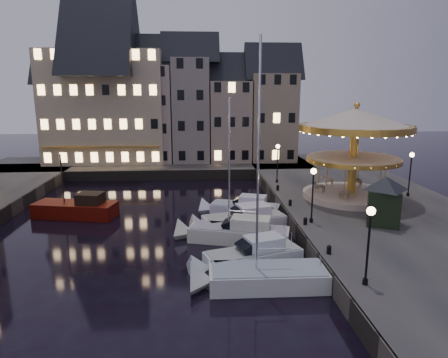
{
  "coord_description": "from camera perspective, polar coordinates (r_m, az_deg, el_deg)",
  "views": [
    {
      "loc": [
        -1.29,
        -27.4,
        11.07
      ],
      "look_at": [
        1.0,
        8.0,
        3.2
      ],
      "focal_mm": 32.0,
      "sensor_mm": 36.0,
      "label": 1
    }
  ],
  "objects": [
    {
      "name": "streetlamp_a",
      "position": [
        21.46,
        20.02,
        -7.47
      ],
      "size": [
        0.44,
        0.44,
        4.17
      ],
      "color": "black",
      "rests_on": "quay_east"
    },
    {
      "name": "bollard_a",
      "position": [
        25.57,
        14.77,
        -9.66
      ],
      "size": [
        0.3,
        0.3,
        0.57
      ],
      "color": "black",
      "rests_on": "quay_east"
    },
    {
      "name": "bollard_d",
      "position": [
        40.33,
        7.69,
        -1.18
      ],
      "size": [
        0.3,
        0.3,
        0.57
      ],
      "color": "black",
      "rests_on": "quay_east"
    },
    {
      "name": "red_fishing_boat",
      "position": [
        38.13,
        -20.24,
        -4.08
      ],
      "size": [
        7.59,
        3.92,
        5.87
      ],
      "color": "#5D0D05",
      "rests_on": "ground"
    },
    {
      "name": "hotel_corner",
      "position": [
        58.81,
        -16.48,
        10.75
      ],
      "size": [
        17.6,
        9.0,
        16.8
      ],
      "color": "beige",
      "rests_on": "quay_north"
    },
    {
      "name": "motorboat_a",
      "position": [
        23.71,
        4.85,
        -13.92
      ],
      "size": [
        7.8,
        2.64,
        13.1
      ],
      "color": "silver",
      "rests_on": "ground"
    },
    {
      "name": "townhouse_nf",
      "position": [
        58.43,
        6.79,
        9.68
      ],
      "size": [
        6.82,
        8.0,
        13.8
      ],
      "color": "gray",
      "rests_on": "quay_north"
    },
    {
      "name": "townhouse_ne",
      "position": [
        57.67,
        0.78,
        9.23
      ],
      "size": [
        6.16,
        8.0,
        12.8
      ],
      "color": "tan",
      "rests_on": "quay_north"
    },
    {
      "name": "townhouse_nb",
      "position": [
        58.87,
        -16.44,
        9.29
      ],
      "size": [
        6.16,
        8.0,
        13.8
      ],
      "color": "tan",
      "rests_on": "quay_north"
    },
    {
      "name": "streetlamp_b",
      "position": [
        30.47,
        12.59,
        -1.18
      ],
      "size": [
        0.44,
        0.44,
        4.17
      ],
      "color": "black",
      "rests_on": "quay_east"
    },
    {
      "name": "ticket_kiosk",
      "position": [
        31.62,
        21.99,
        -1.76
      ],
      "size": [
        3.56,
        3.56,
        4.17
      ],
      "color": "black",
      "rests_on": "quay_east"
    },
    {
      "name": "ground",
      "position": [
        29.58,
        -0.94,
        -9.47
      ],
      "size": [
        160.0,
        160.0,
        0.0
      ],
      "primitive_type": "plane",
      "color": "black",
      "rests_on": "ground"
    },
    {
      "name": "townhouse_nd",
      "position": [
        57.44,
        -4.74,
        10.68
      ],
      "size": [
        5.5,
        8.0,
        15.8
      ],
      "color": "gray",
      "rests_on": "quay_north"
    },
    {
      "name": "quaywall_e",
      "position": [
        35.74,
        8.26,
        -4.58
      ],
      "size": [
        0.15,
        44.0,
        1.3
      ],
      "primitive_type": "cube",
      "color": "#47423A",
      "rests_on": "ground"
    },
    {
      "name": "motorboat_b",
      "position": [
        25.91,
        3.34,
        -11.26
      ],
      "size": [
        7.25,
        4.07,
        2.15
      ],
      "color": "silver",
      "rests_on": "ground"
    },
    {
      "name": "bollard_c",
      "position": [
        35.14,
        9.43,
        -3.3
      ],
      "size": [
        0.3,
        0.3,
        0.57
      ],
      "color": "black",
      "rests_on": "quay_east"
    },
    {
      "name": "townhouse_nc",
      "position": [
        57.84,
        -10.52,
        10.03
      ],
      "size": [
        6.82,
        8.0,
        14.8
      ],
      "color": "#B09C90",
      "rests_on": "quay_north"
    },
    {
      "name": "motorboat_e",
      "position": [
        36.11,
        2.34,
        -4.3
      ],
      "size": [
        7.08,
        4.04,
        2.15
      ],
      "color": "silver",
      "rests_on": "ground"
    },
    {
      "name": "streetlamp_d",
      "position": [
        41.17,
        25.11,
        1.45
      ],
      "size": [
        0.44,
        0.44,
        4.17
      ],
      "color": "black",
      "rests_on": "quay_east"
    },
    {
      "name": "bollard_b",
      "position": [
        30.5,
        11.54,
        -5.84
      ],
      "size": [
        0.3,
        0.3,
        0.57
      ],
      "color": "black",
      "rests_on": "quay_east"
    },
    {
      "name": "motorboat_d",
      "position": [
        32.73,
        2.21,
        -6.08
      ],
      "size": [
        7.73,
        4.29,
        2.15
      ],
      "color": "white",
      "rests_on": "ground"
    },
    {
      "name": "townhouse_na",
      "position": [
        60.31,
        -21.52,
        8.52
      ],
      "size": [
        5.5,
        8.0,
        12.8
      ],
      "color": "gray",
      "rests_on": "quay_north"
    },
    {
      "name": "quaywall_n",
      "position": [
        50.71,
        -8.95,
        0.5
      ],
      "size": [
        48.0,
        0.15,
        1.3
      ],
      "primitive_type": "cube",
      "color": "#47423A",
      "rests_on": "ground"
    },
    {
      "name": "motorboat_c",
      "position": [
        30.11,
        1.35,
        -7.69
      ],
      "size": [
        8.45,
        4.21,
        11.26
      ],
      "color": "silver",
      "rests_on": "ground"
    },
    {
      "name": "streetlamp_c",
      "position": [
        43.33,
        7.66,
        3.03
      ],
      "size": [
        0.44,
        0.44,
        4.17
      ],
      "color": "black",
      "rests_on": "quay_east"
    },
    {
      "name": "quay_north",
      "position": [
        56.77,
        -10.43,
        1.72
      ],
      "size": [
        44.0,
        12.0,
        1.3
      ],
      "primitive_type": "cube",
      "color": "#474442",
      "rests_on": "ground"
    },
    {
      "name": "quay_east",
      "position": [
        38.19,
        20.12,
        -4.11
      ],
      "size": [
        16.0,
        56.0,
        1.3
      ],
      "primitive_type": "cube",
      "color": "#474442",
      "rests_on": "ground"
    },
    {
      "name": "carousel",
      "position": [
        37.98,
        18.2,
        5.86
      ],
      "size": [
        10.03,
        10.03,
        8.78
      ],
      "color": "beige",
      "rests_on": "quay_east"
    }
  ]
}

